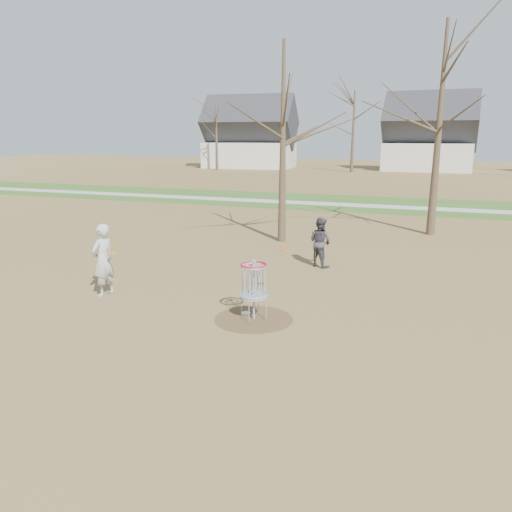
{
  "coord_description": "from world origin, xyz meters",
  "views": [
    {
      "loc": [
        3.76,
        -10.04,
        4.07
      ],
      "look_at": [
        -0.5,
        1.5,
        1.1
      ],
      "focal_mm": 35.0,
      "sensor_mm": 36.0,
      "label": 1
    }
  ],
  "objects_px": {
    "player_standing": "(103,260)",
    "disc_grounded": "(246,313)",
    "player_throwing": "(320,242)",
    "disc_golf_basket": "(254,281)"
  },
  "relations": [
    {
      "from": "player_standing",
      "to": "player_throwing",
      "type": "height_order",
      "value": "player_standing"
    },
    {
      "from": "disc_grounded",
      "to": "disc_golf_basket",
      "type": "height_order",
      "value": "disc_golf_basket"
    },
    {
      "from": "player_throwing",
      "to": "disc_golf_basket",
      "type": "distance_m",
      "value": 5.19
    },
    {
      "from": "player_throwing",
      "to": "disc_golf_basket",
      "type": "xyz_separation_m",
      "value": [
        -0.31,
        -5.18,
        0.13
      ]
    },
    {
      "from": "player_throwing",
      "to": "disc_grounded",
      "type": "relative_size",
      "value": 7.17
    },
    {
      "from": "disc_grounded",
      "to": "disc_golf_basket",
      "type": "bearing_deg",
      "value": -40.44
    },
    {
      "from": "player_throwing",
      "to": "disc_golf_basket",
      "type": "relative_size",
      "value": 1.17
    },
    {
      "from": "player_standing",
      "to": "disc_grounded",
      "type": "bearing_deg",
      "value": 97.5
    },
    {
      "from": "player_throwing",
      "to": "disc_golf_basket",
      "type": "bearing_deg",
      "value": 113.32
    },
    {
      "from": "player_standing",
      "to": "player_throwing",
      "type": "distance_m",
      "value": 6.69
    }
  ]
}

